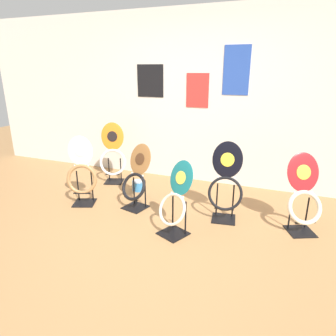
{
  "coord_description": "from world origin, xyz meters",
  "views": [
    {
      "loc": [
        1.24,
        -2.37,
        1.75
      ],
      "look_at": [
        -0.07,
        0.97,
        0.55
      ],
      "focal_mm": 32.0,
      "sensor_mm": 36.0,
      "label": 1
    }
  ],
  "objects_px": {
    "toilet_seat_display_teal_sax": "(175,202)",
    "paint_can": "(138,185)",
    "toilet_seat_display_jazz_black": "(226,185)",
    "toilet_seat_display_white_plain": "(82,174)",
    "toilet_seat_display_woodgrain": "(136,181)",
    "toilet_seat_display_crimson_swirl": "(304,198)",
    "toilet_seat_display_orange_sun": "(113,156)"
  },
  "relations": [
    {
      "from": "toilet_seat_display_white_plain",
      "to": "toilet_seat_display_teal_sax",
      "type": "bearing_deg",
      "value": -11.03
    },
    {
      "from": "toilet_seat_display_white_plain",
      "to": "toilet_seat_display_crimson_swirl",
      "type": "bearing_deg",
      "value": 6.13
    },
    {
      "from": "toilet_seat_display_white_plain",
      "to": "paint_can",
      "type": "relative_size",
      "value": 5.03
    },
    {
      "from": "toilet_seat_display_white_plain",
      "to": "toilet_seat_display_jazz_black",
      "type": "height_order",
      "value": "toilet_seat_display_jazz_black"
    },
    {
      "from": "toilet_seat_display_jazz_black",
      "to": "toilet_seat_display_teal_sax",
      "type": "distance_m",
      "value": 0.7
    },
    {
      "from": "toilet_seat_display_crimson_swirl",
      "to": "toilet_seat_display_teal_sax",
      "type": "xyz_separation_m",
      "value": [
        -1.29,
        -0.57,
        -0.03
      ]
    },
    {
      "from": "toilet_seat_display_teal_sax",
      "to": "paint_can",
      "type": "relative_size",
      "value": 4.44
    },
    {
      "from": "toilet_seat_display_jazz_black",
      "to": "toilet_seat_display_crimson_swirl",
      "type": "xyz_separation_m",
      "value": [
        0.85,
        0.03,
        -0.04
      ]
    },
    {
      "from": "toilet_seat_display_teal_sax",
      "to": "toilet_seat_display_crimson_swirl",
      "type": "bearing_deg",
      "value": 23.7
    },
    {
      "from": "toilet_seat_display_woodgrain",
      "to": "paint_can",
      "type": "relative_size",
      "value": 4.51
    },
    {
      "from": "toilet_seat_display_white_plain",
      "to": "toilet_seat_display_woodgrain",
      "type": "distance_m",
      "value": 0.73
    },
    {
      "from": "toilet_seat_display_jazz_black",
      "to": "paint_can",
      "type": "xyz_separation_m",
      "value": [
        -1.38,
        0.43,
        -0.36
      ]
    },
    {
      "from": "toilet_seat_display_woodgrain",
      "to": "toilet_seat_display_teal_sax",
      "type": "bearing_deg",
      "value": -32.01
    },
    {
      "from": "toilet_seat_display_woodgrain",
      "to": "paint_can",
      "type": "distance_m",
      "value": 0.65
    },
    {
      "from": "toilet_seat_display_woodgrain",
      "to": "paint_can",
      "type": "height_order",
      "value": "toilet_seat_display_woodgrain"
    },
    {
      "from": "toilet_seat_display_crimson_swirl",
      "to": "paint_can",
      "type": "relative_size",
      "value": 4.77
    },
    {
      "from": "toilet_seat_display_crimson_swirl",
      "to": "toilet_seat_display_woodgrain",
      "type": "relative_size",
      "value": 1.06
    },
    {
      "from": "toilet_seat_display_woodgrain",
      "to": "toilet_seat_display_orange_sun",
      "type": "height_order",
      "value": "toilet_seat_display_orange_sun"
    },
    {
      "from": "toilet_seat_display_teal_sax",
      "to": "paint_can",
      "type": "distance_m",
      "value": 1.38
    },
    {
      "from": "toilet_seat_display_woodgrain",
      "to": "toilet_seat_display_orange_sun",
      "type": "xyz_separation_m",
      "value": [
        -0.76,
        0.7,
        0.06
      ]
    },
    {
      "from": "toilet_seat_display_white_plain",
      "to": "toilet_seat_display_woodgrain",
      "type": "relative_size",
      "value": 1.11
    },
    {
      "from": "toilet_seat_display_teal_sax",
      "to": "toilet_seat_display_orange_sun",
      "type": "bearing_deg",
      "value": 142.2
    },
    {
      "from": "toilet_seat_display_jazz_black",
      "to": "toilet_seat_display_white_plain",
      "type": "bearing_deg",
      "value": -171.92
    },
    {
      "from": "toilet_seat_display_teal_sax",
      "to": "toilet_seat_display_jazz_black",
      "type": "bearing_deg",
      "value": 50.88
    },
    {
      "from": "toilet_seat_display_jazz_black",
      "to": "toilet_seat_display_teal_sax",
      "type": "bearing_deg",
      "value": -129.12
    },
    {
      "from": "toilet_seat_display_white_plain",
      "to": "paint_can",
      "type": "height_order",
      "value": "toilet_seat_display_white_plain"
    },
    {
      "from": "toilet_seat_display_white_plain",
      "to": "toilet_seat_display_orange_sun",
      "type": "height_order",
      "value": "toilet_seat_display_orange_sun"
    },
    {
      "from": "toilet_seat_display_white_plain",
      "to": "toilet_seat_display_orange_sun",
      "type": "distance_m",
      "value": 0.86
    },
    {
      "from": "toilet_seat_display_crimson_swirl",
      "to": "toilet_seat_display_teal_sax",
      "type": "distance_m",
      "value": 1.41
    },
    {
      "from": "toilet_seat_display_white_plain",
      "to": "toilet_seat_display_woodgrain",
      "type": "height_order",
      "value": "toilet_seat_display_white_plain"
    },
    {
      "from": "toilet_seat_display_teal_sax",
      "to": "toilet_seat_display_woodgrain",
      "type": "bearing_deg",
      "value": 147.99
    },
    {
      "from": "toilet_seat_display_orange_sun",
      "to": "toilet_seat_display_crimson_swirl",
      "type": "bearing_deg",
      "value": -11.69
    }
  ]
}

